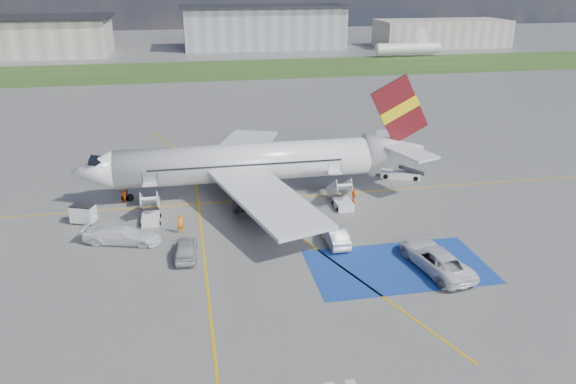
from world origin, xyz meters
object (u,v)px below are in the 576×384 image
object	(u,v)px
car_silver_a	(186,249)
belt_loader	(401,175)
airliner	(259,162)
van_white_a	(436,255)
van_white_b	(121,232)
car_silver_b	(335,236)
gpu_cart	(83,215)

from	to	relation	value
car_silver_a	belt_loader	bearing A→B (deg)	-145.43
airliner	car_silver_a	world-z (taller)	airliner
van_white_a	belt_loader	bearing A→B (deg)	-112.83
van_white_b	van_white_a	bearing A→B (deg)	-94.13
van_white_a	car_silver_a	bearing A→B (deg)	-24.61
car_silver_a	van_white_a	size ratio (longest dim) A/B	0.75
car_silver_b	van_white_a	xyz separation A→B (m)	(6.54, -5.60, 0.38)
gpu_cart	car_silver_a	bearing A→B (deg)	-22.35
airliner	belt_loader	size ratio (longest dim) A/B	7.58
gpu_cart	belt_loader	distance (m)	33.97
car_silver_b	van_white_b	distance (m)	18.29
car_silver_a	car_silver_b	size ratio (longest dim) A/B	1.00
gpu_cart	car_silver_b	bearing A→B (deg)	-0.58
belt_loader	car_silver_a	world-z (taller)	car_silver_a
gpu_cart	van_white_b	size ratio (longest dim) A/B	0.48
belt_loader	van_white_b	world-z (taller)	van_white_b
car_silver_b	van_white_a	world-z (taller)	van_white_a
belt_loader	car_silver_b	distance (m)	18.71
gpu_cart	car_silver_a	distance (m)	12.58
airliner	car_silver_b	distance (m)	14.22
belt_loader	van_white_b	size ratio (longest dim) A/B	0.96
belt_loader	van_white_a	world-z (taller)	van_white_a
car_silver_a	gpu_cart	bearing A→B (deg)	-39.82
airliner	van_white_b	bearing A→B (deg)	-144.23
car_silver_a	car_silver_b	xyz separation A→B (m)	(12.56, 0.08, -0.02)
gpu_cart	van_white_b	world-z (taller)	van_white_b
gpu_cart	car_silver_b	xyz separation A→B (m)	(21.72, -8.53, -0.05)
car_silver_a	van_white_b	size ratio (longest dim) A/B	0.89
gpu_cart	belt_loader	xyz separation A→B (m)	(33.42, 6.07, -0.44)
van_white_a	airliner	bearing A→B (deg)	-67.73
car_silver_a	van_white_a	world-z (taller)	van_white_a
gpu_cart	belt_loader	size ratio (longest dim) A/B	0.50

